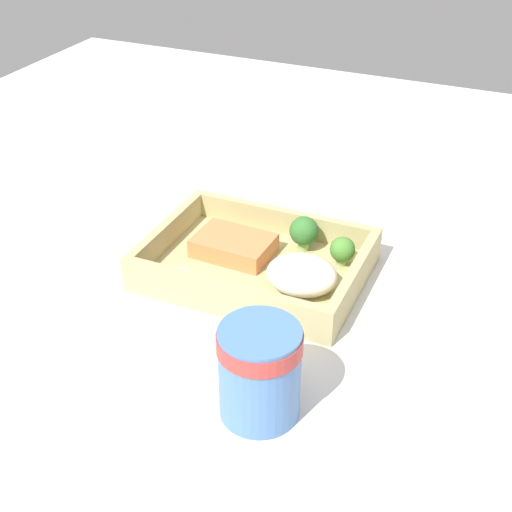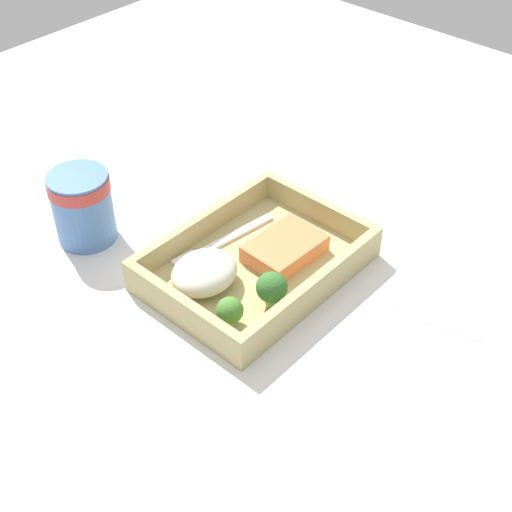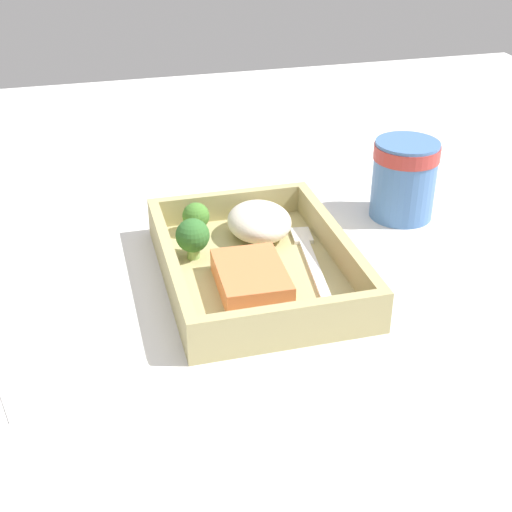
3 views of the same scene
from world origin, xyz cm
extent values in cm
cube|color=silver|center=(0.00, 0.00, -1.00)|extent=(160.00, 160.00, 2.00)
cube|color=tan|center=(0.00, 0.00, 0.60)|extent=(26.48, 19.61, 1.20)
cube|color=tan|center=(0.00, -9.20, 2.88)|extent=(26.48, 1.20, 3.36)
cube|color=tan|center=(0.00, 9.20, 2.88)|extent=(26.48, 1.20, 3.36)
cube|color=tan|center=(-12.64, 0.00, 2.88)|extent=(1.20, 17.21, 3.36)
cube|color=tan|center=(12.64, 0.00, 2.88)|extent=(1.20, 17.21, 3.36)
cube|color=#E77B46|center=(-3.77, 1.52, 2.41)|extent=(9.91, 7.15, 2.42)
ellipsoid|color=silver|center=(6.86, -2.21, 3.15)|extent=(8.53, 7.34, 3.91)
cylinder|color=#84AB5C|center=(4.00, 6.07, 2.07)|extent=(1.42, 1.42, 1.74)
sphere|color=#326B2D|center=(4.00, 6.07, 3.97)|extent=(3.75, 3.75, 3.75)
cylinder|color=#82A25D|center=(9.62, 4.67, 1.87)|extent=(1.21, 1.21, 1.33)
sphere|color=#46802E|center=(9.62, 4.67, 3.41)|extent=(3.18, 3.18, 3.18)
cube|color=white|center=(-2.41, -5.91, 1.42)|extent=(12.44, 2.71, 0.44)
cube|color=white|center=(5.42, -6.94, 1.42)|extent=(3.66, 2.63, 0.44)
cylinder|color=#4772AE|center=(9.84, -21.56, 4.94)|extent=(7.81, 7.81, 9.87)
cylinder|color=#B23833|center=(9.84, -21.56, 8.59)|extent=(8.04, 8.04, 1.78)
cube|color=white|center=(-11.08, 20.00, 0.12)|extent=(11.48, 14.36, 0.24)
camera|label=1|loc=(29.75, -67.70, 50.22)|focal=50.00mm
camera|label=2|loc=(49.93, 45.03, 60.65)|focal=50.00mm
camera|label=3|loc=(-63.72, 16.98, 40.62)|focal=50.00mm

